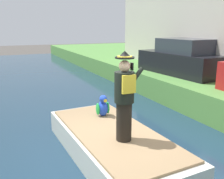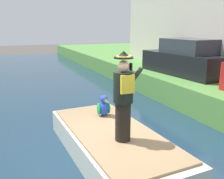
{
  "view_description": "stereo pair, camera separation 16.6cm",
  "coord_description": "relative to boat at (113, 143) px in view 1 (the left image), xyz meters",
  "views": [
    {
      "loc": [
        -2.25,
        -4.68,
        3.01
      ],
      "look_at": [
        0.1,
        0.45,
        1.61
      ],
      "focal_mm": 40.7,
      "sensor_mm": 36.0,
      "label": 1
    },
    {
      "loc": [
        -2.1,
        -4.75,
        3.01
      ],
      "look_at": [
        0.1,
        0.45,
        1.61
      ],
      "focal_mm": 40.7,
      "sensor_mm": 36.0,
      "label": 2
    }
  ],
  "objects": [
    {
      "name": "parked_car_dark",
      "position": [
        5.01,
        3.8,
        1.25
      ],
      "size": [
        1.98,
        4.11,
        1.5
      ],
      "color": "black",
      "rests_on": "grass_bank_far"
    },
    {
      "name": "canal_water",
      "position": [
        0.0,
        -0.2,
        -0.35
      ],
      "size": [
        6.71,
        48.0,
        0.1
      ],
      "primitive_type": "cube",
      "color": "#1E384C",
      "rests_on": "ground"
    },
    {
      "name": "person_pirate",
      "position": [
        0.02,
        -0.53,
        1.23
      ],
      "size": [
        0.61,
        0.42,
        1.85
      ],
      "rotation": [
        0.0,
        0.0,
        -0.08
      ],
      "color": "black",
      "rests_on": "boat"
    },
    {
      "name": "ground_plane",
      "position": [
        0.0,
        -0.2,
        -0.4
      ],
      "size": [
        80.0,
        80.0,
        0.0
      ],
      "primitive_type": "plane",
      "color": "#4C4742"
    },
    {
      "name": "boat",
      "position": [
        0.0,
        0.0,
        0.0
      ],
      "size": [
        1.99,
        4.28,
        0.61
      ],
      "color": "silver",
      "rests_on": "canal_water"
    },
    {
      "name": "parrot_plush",
      "position": [
        0.18,
        1.02,
        0.55
      ],
      "size": [
        0.36,
        0.34,
        0.57
      ],
      "color": "blue",
      "rests_on": "boat"
    }
  ]
}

